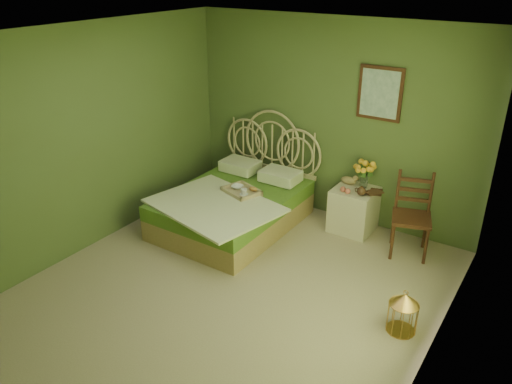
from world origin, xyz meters
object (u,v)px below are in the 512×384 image
Objects in this scene: nightstand at (355,204)px; chair at (415,210)px; birdcage at (403,313)px; bed at (235,204)px.

nightstand is 1.01× the size of chair.
bed is at bearing 161.45° from birdcage.
bed is at bearing 178.16° from chair.
nightstand is at bearing 28.38° from bed.
bed is 2.68m from birdcage.
nightstand reaches higher than chair.
birdcage is at bearing -53.45° from nightstand.
nightstand is at bearing 126.55° from birdcage.
bed reaches higher than birdcage.
chair is 1.56m from birdcage.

